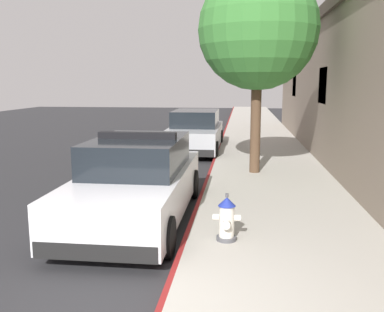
{
  "coord_description": "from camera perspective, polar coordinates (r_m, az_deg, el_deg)",
  "views": [
    {
      "loc": [
        0.82,
        -4.2,
        2.6
      ],
      "look_at": [
        -0.26,
        4.93,
        1.0
      ],
      "focal_mm": 39.51,
      "sensor_mm": 36.0,
      "label": 1
    }
  ],
  "objects": [
    {
      "name": "ground_plane",
      "position": [
        15.36,
        -13.13,
        -0.51
      ],
      "size": [
        33.79,
        60.0,
        0.2
      ],
      "primitive_type": "cube",
      "color": "#2B2B2D"
    },
    {
      "name": "sidewalk_pavement",
      "position": [
        14.45,
        9.84,
        -0.35
      ],
      "size": [
        3.26,
        60.0,
        0.14
      ],
      "primitive_type": "cube",
      "color": "#ADA89E",
      "rests_on": "ground"
    },
    {
      "name": "curb_painted_edge",
      "position": [
        14.45,
        3.21,
        -0.22
      ],
      "size": [
        0.08,
        60.0,
        0.14
      ],
      "primitive_type": "cube",
      "color": "maroon",
      "rests_on": "ground"
    },
    {
      "name": "police_cruiser",
      "position": [
        8.13,
        -7.36,
        -3.41
      ],
      "size": [
        1.94,
        4.84,
        1.68
      ],
      "color": "white",
      "rests_on": "ground"
    },
    {
      "name": "parked_car_silver_ahead",
      "position": [
        16.19,
        0.47,
        3.27
      ],
      "size": [
        1.94,
        4.84,
        1.56
      ],
      "color": "#B2B5BA",
      "rests_on": "ground"
    },
    {
      "name": "fire_hydrant",
      "position": [
        6.72,
        4.7,
        -8.46
      ],
      "size": [
        0.44,
        0.4,
        0.76
      ],
      "color": "#4C4C51",
      "rests_on": "sidewalk_pavement"
    },
    {
      "name": "street_tree",
      "position": [
        11.73,
        8.9,
        16.45
      ],
      "size": [
        3.19,
        3.19,
        5.43
      ],
      "color": "brown",
      "rests_on": "sidewalk_pavement"
    }
  ]
}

